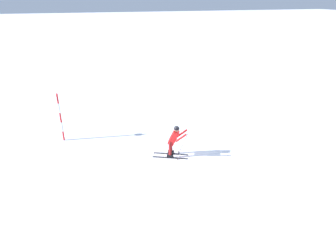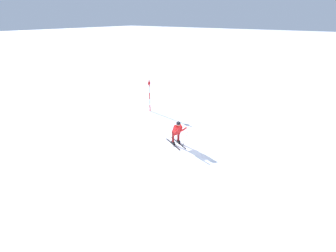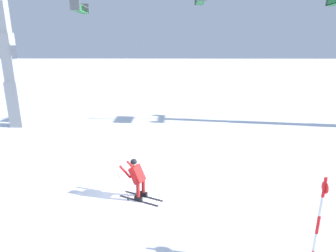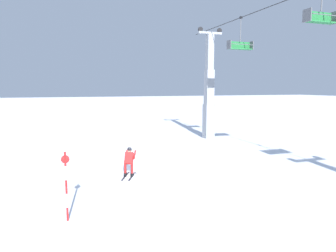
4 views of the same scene
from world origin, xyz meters
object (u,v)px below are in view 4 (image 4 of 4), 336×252
at_px(lift_tower_near, 209,94).
at_px(chairlift_seat_second, 320,17).
at_px(trail_marker_pole, 66,184).
at_px(skier_carving_main, 129,160).
at_px(chairlift_seat_nearest, 240,45).

relative_size(lift_tower_near, chairlift_seat_second, 5.32).
bearing_deg(trail_marker_pole, skier_carving_main, 145.80).
bearing_deg(chairlift_seat_nearest, chairlift_seat_second, -0.00).
bearing_deg(trail_marker_pole, chairlift_seat_nearest, 126.54).
height_order(chairlift_seat_second, trail_marker_pole, chairlift_seat_second).
xyz_separation_m(lift_tower_near, chairlift_seat_second, (12.24, -0.00, 4.16)).
relative_size(chairlift_seat_nearest, chairlift_seat_second, 1.27).
bearing_deg(trail_marker_pole, lift_tower_near, 138.38).
height_order(lift_tower_near, trail_marker_pole, lift_tower_near).
xyz_separation_m(skier_carving_main, lift_tower_near, (-9.42, 9.36, 3.16)).
height_order(chairlift_seat_nearest, trail_marker_pole, chairlift_seat_nearest).
bearing_deg(skier_carving_main, trail_marker_pole, -34.20).
height_order(chairlift_seat_nearest, chairlift_seat_second, same).
bearing_deg(chairlift_seat_second, lift_tower_near, 180.00).
height_order(skier_carving_main, chairlift_seat_nearest, chairlift_seat_nearest).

